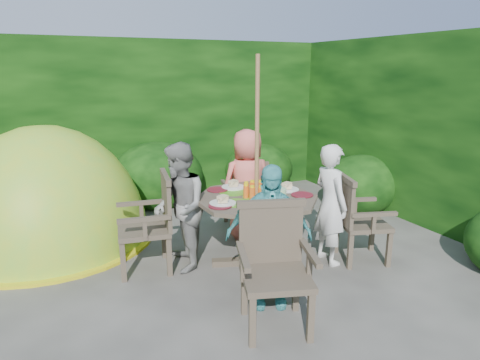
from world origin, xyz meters
name	(u,v)px	position (x,y,z in m)	size (l,w,h in m)	color
ground	(193,319)	(0.00, 0.00, 0.00)	(60.00, 60.00, 0.00)	#43403B
hedge_enclosure	(148,148)	(0.00, 1.33, 1.25)	(9.00, 9.00, 2.50)	black
patio_table	(257,208)	(0.98, 0.71, 0.64)	(1.68, 1.68, 0.91)	#3D3328
parasol_pole	(257,165)	(0.97, 0.72, 1.10)	(0.04, 0.04, 2.20)	brown
garden_chair_right	(356,217)	(2.00, 0.34, 0.50)	(0.64, 0.68, 0.93)	#3D3328
garden_chair_left	(152,221)	(-0.05, 1.10, 0.52)	(0.61, 0.66, 0.98)	#3D3328
garden_chair_back	(246,194)	(1.36, 1.75, 0.47)	(0.60, 0.55, 0.88)	#3D3328
garden_chair_front	(274,264)	(0.60, -0.31, 0.52)	(0.72, 0.68, 0.98)	#3D3328
child_right	(330,204)	(1.72, 0.45, 0.65)	(0.48, 0.31, 1.31)	silver
child_left	(180,207)	(0.22, 0.99, 0.67)	(0.65, 0.51, 1.35)	gray
child_back	(247,184)	(1.24, 1.47, 0.68)	(0.67, 0.43, 1.37)	#E56B5E
child_front	(269,236)	(0.70, -0.04, 0.65)	(0.76, 0.32, 1.29)	#4BADB0
dome_tent	(52,240)	(-1.01, 2.38, 0.00)	(2.64, 2.64, 2.85)	#BBD028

